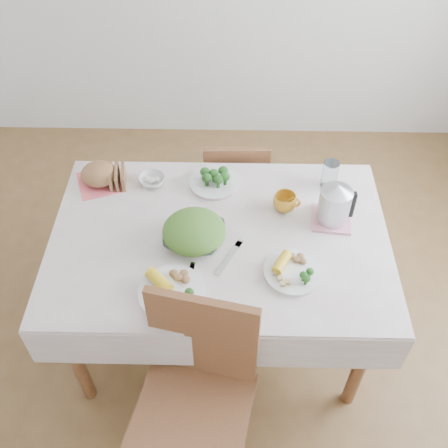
{
  "coord_description": "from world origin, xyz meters",
  "views": [
    {
      "loc": [
        0.05,
        -1.54,
        2.49
      ],
      "look_at": [
        0.02,
        0.02,
        0.82
      ],
      "focal_mm": 42.0,
      "sensor_mm": 36.0,
      "label": 1
    }
  ],
  "objects_px": {
    "chair_far": "(235,178)",
    "dinner_plate_left": "(172,293)",
    "salad_bowl": "(194,236)",
    "yellow_mug": "(285,202)",
    "chair_near": "(192,418)",
    "dinner_plate_right": "(293,272)",
    "electric_kettle": "(335,201)",
    "dining_table": "(220,288)"
  },
  "relations": [
    {
      "from": "salad_bowl",
      "to": "dinner_plate_right",
      "type": "relative_size",
      "value": 1.07
    },
    {
      "from": "salad_bowl",
      "to": "yellow_mug",
      "type": "distance_m",
      "value": 0.46
    },
    {
      "from": "dinner_plate_left",
      "to": "yellow_mug",
      "type": "distance_m",
      "value": 0.69
    },
    {
      "from": "chair_near",
      "to": "chair_far",
      "type": "relative_size",
      "value": 1.22
    },
    {
      "from": "dinner_plate_left",
      "to": "electric_kettle",
      "type": "relative_size",
      "value": 1.37
    },
    {
      "from": "salad_bowl",
      "to": "dinner_plate_right",
      "type": "bearing_deg",
      "value": -22.52
    },
    {
      "from": "dinner_plate_left",
      "to": "chair_far",
      "type": "bearing_deg",
      "value": 76.42
    },
    {
      "from": "chair_far",
      "to": "dinner_plate_left",
      "type": "xyz_separation_m",
      "value": [
        -0.25,
        -1.04,
        0.31
      ]
    },
    {
      "from": "chair_near",
      "to": "dinner_plate_right",
      "type": "height_order",
      "value": "chair_near"
    },
    {
      "from": "dinner_plate_right",
      "to": "chair_far",
      "type": "bearing_deg",
      "value": 104.53
    },
    {
      "from": "chair_far",
      "to": "dining_table",
      "type": "bearing_deg",
      "value": 82.65
    },
    {
      "from": "chair_near",
      "to": "dinner_plate_left",
      "type": "bearing_deg",
      "value": 115.61
    },
    {
      "from": "chair_near",
      "to": "dinner_plate_left",
      "type": "height_order",
      "value": "chair_near"
    },
    {
      "from": "chair_far",
      "to": "dinner_plate_right",
      "type": "bearing_deg",
      "value": 102.75
    },
    {
      "from": "dining_table",
      "to": "electric_kettle",
      "type": "height_order",
      "value": "electric_kettle"
    },
    {
      "from": "dining_table",
      "to": "yellow_mug",
      "type": "relative_size",
      "value": 13.05
    },
    {
      "from": "salad_bowl",
      "to": "dinner_plate_left",
      "type": "height_order",
      "value": "salad_bowl"
    },
    {
      "from": "salad_bowl",
      "to": "dinner_plate_left",
      "type": "xyz_separation_m",
      "value": [
        -0.07,
        -0.29,
        -0.02
      ]
    },
    {
      "from": "dining_table",
      "to": "chair_near",
      "type": "distance_m",
      "value": 0.71
    },
    {
      "from": "electric_kettle",
      "to": "chair_far",
      "type": "bearing_deg",
      "value": 131.72
    },
    {
      "from": "dining_table",
      "to": "yellow_mug",
      "type": "xyz_separation_m",
      "value": [
        0.3,
        0.18,
        0.43
      ]
    },
    {
      "from": "chair_far",
      "to": "salad_bowl",
      "type": "xyz_separation_m",
      "value": [
        -0.18,
        -0.75,
        0.33
      ]
    },
    {
      "from": "dinner_plate_right",
      "to": "electric_kettle",
      "type": "bearing_deg",
      "value": 57.84
    },
    {
      "from": "salad_bowl",
      "to": "yellow_mug",
      "type": "height_order",
      "value": "yellow_mug"
    },
    {
      "from": "dining_table",
      "to": "electric_kettle",
      "type": "distance_m",
      "value": 0.73
    },
    {
      "from": "dinner_plate_left",
      "to": "dinner_plate_right",
      "type": "distance_m",
      "value": 0.5
    },
    {
      "from": "dinner_plate_right",
      "to": "salad_bowl",
      "type": "bearing_deg",
      "value": 157.48
    },
    {
      "from": "dining_table",
      "to": "dinner_plate_right",
      "type": "xyz_separation_m",
      "value": [
        0.31,
        -0.2,
        0.4
      ]
    },
    {
      "from": "chair_near",
      "to": "chair_far",
      "type": "height_order",
      "value": "chair_near"
    },
    {
      "from": "chair_near",
      "to": "electric_kettle",
      "type": "height_order",
      "value": "electric_kettle"
    },
    {
      "from": "dinner_plate_right",
      "to": "yellow_mug",
      "type": "xyz_separation_m",
      "value": [
        -0.01,
        0.38,
        0.03
      ]
    },
    {
      "from": "chair_far",
      "to": "salad_bowl",
      "type": "relative_size",
      "value": 3.13
    },
    {
      "from": "electric_kettle",
      "to": "dinner_plate_left",
      "type": "bearing_deg",
      "value": -142.04
    },
    {
      "from": "dinner_plate_left",
      "to": "chair_near",
      "type": "bearing_deg",
      "value": -76.64
    },
    {
      "from": "salad_bowl",
      "to": "electric_kettle",
      "type": "relative_size",
      "value": 1.29
    },
    {
      "from": "chair_near",
      "to": "yellow_mug",
      "type": "distance_m",
      "value": 1.01
    },
    {
      "from": "salad_bowl",
      "to": "yellow_mug",
      "type": "bearing_deg",
      "value": 27.42
    },
    {
      "from": "dining_table",
      "to": "chair_near",
      "type": "xyz_separation_m",
      "value": [
        -0.09,
        -0.7,
        0.09
      ]
    },
    {
      "from": "dining_table",
      "to": "chair_far",
      "type": "height_order",
      "value": "chair_far"
    },
    {
      "from": "chair_far",
      "to": "yellow_mug",
      "type": "distance_m",
      "value": 0.68
    },
    {
      "from": "chair_near",
      "to": "electric_kettle",
      "type": "xyz_separation_m",
      "value": [
        0.6,
        0.81,
        0.42
      ]
    },
    {
      "from": "chair_far",
      "to": "dinner_plate_right",
      "type": "distance_m",
      "value": 1.0
    }
  ]
}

